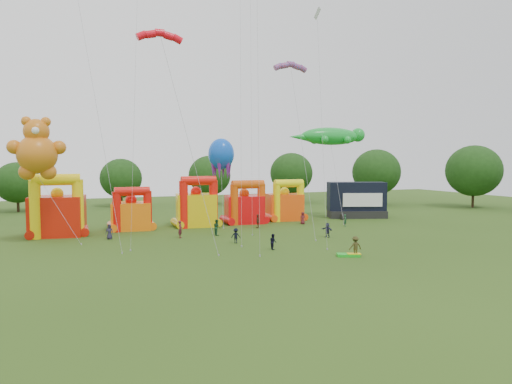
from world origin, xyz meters
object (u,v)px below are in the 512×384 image
object	(u,v)px
teddy_bear_kite	(46,173)
gecko_kite	(334,164)
bouncy_castle_0	(58,212)
bouncy_castle_2	(197,207)
spectator_0	(109,232)
spectator_4	(258,221)
octopus_kite	(222,182)
stage_trailer	(357,200)

from	to	relation	value
teddy_bear_kite	gecko_kite	size ratio (longest dim) A/B	0.97
bouncy_castle_0	teddy_bear_kite	world-z (taller)	teddy_bear_kite
bouncy_castle_2	teddy_bear_kite	size ratio (longest dim) A/B	0.50
teddy_bear_kite	spectator_0	bearing A→B (deg)	10.29
spectator_4	bouncy_castle_0	bearing A→B (deg)	-65.51
bouncy_castle_0	spectator_0	xyz separation A→B (m)	(5.34, -4.53, -1.87)
teddy_bear_kite	octopus_kite	xyz separation A→B (m)	(21.56, 8.99, -1.73)
stage_trailer	spectator_0	xyz separation A→B (m)	(-36.23, -6.27, -1.78)
spectator_0	gecko_kite	bearing A→B (deg)	24.84
bouncy_castle_2	spectator_4	xyz separation A→B (m)	(6.89, -4.46, -1.63)
bouncy_castle_0	spectator_0	world-z (taller)	bouncy_castle_0
gecko_kite	octopus_kite	bearing A→B (deg)	169.51
bouncy_castle_0	spectator_4	bearing A→B (deg)	-6.87
stage_trailer	octopus_kite	bearing A→B (deg)	175.58
teddy_bear_kite	gecko_kite	distance (m)	38.10
bouncy_castle_0	spectator_0	distance (m)	7.24
octopus_kite	spectator_4	xyz separation A→B (m)	(2.85, -6.20, -4.76)
bouncy_castle_0	stage_trailer	bearing A→B (deg)	2.40
teddy_bear_kite	gecko_kite	bearing A→B (deg)	9.09
octopus_kite	spectator_4	size ratio (longest dim) A/B	6.65
gecko_kite	spectator_4	world-z (taller)	gecko_kite
teddy_bear_kite	octopus_kite	size ratio (longest dim) A/B	1.11
bouncy_castle_0	gecko_kite	world-z (taller)	gecko_kite
spectator_0	bouncy_castle_0	bearing A→B (deg)	155.69
bouncy_castle_0	teddy_bear_kite	bearing A→B (deg)	-98.13
octopus_kite	spectator_4	distance (m)	8.31
bouncy_castle_2	bouncy_castle_0	bearing A→B (deg)	-174.48
gecko_kite	teddy_bear_kite	bearing A→B (deg)	-170.91
gecko_kite	spectator_0	distance (m)	32.69
bouncy_castle_0	spectator_0	size ratio (longest dim) A/B	4.27
spectator_0	spectator_4	bearing A→B (deg)	21.25
gecko_kite	stage_trailer	bearing A→B (deg)	15.99
stage_trailer	teddy_bear_kite	size ratio (longest dim) A/B	0.69
gecko_kite	spectator_0	bearing A→B (deg)	-171.15
stage_trailer	octopus_kite	distance (m)	21.10
stage_trailer	teddy_bear_kite	world-z (taller)	teddy_bear_kite
bouncy_castle_0	teddy_bear_kite	size ratio (longest dim) A/B	0.54
bouncy_castle_2	stage_trailer	bearing A→B (deg)	0.29
teddy_bear_kite	spectator_4	size ratio (longest dim) A/B	7.38
bouncy_castle_0	bouncy_castle_2	size ratio (longest dim) A/B	1.08
bouncy_castle_0	octopus_kite	bearing A→B (deg)	9.17
bouncy_castle_0	teddy_bear_kite	xyz separation A→B (m)	(-0.81, -5.64, 4.66)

